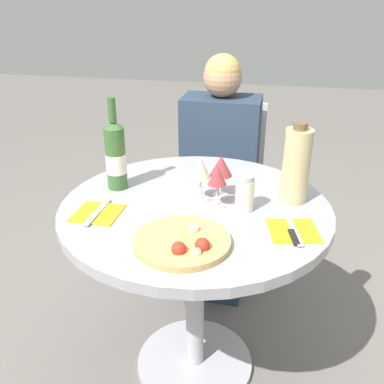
{
  "coord_description": "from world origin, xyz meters",
  "views": [
    {
      "loc": [
        0.27,
        -1.31,
        1.45
      ],
      "look_at": [
        0.01,
        -0.11,
        0.87
      ],
      "focal_mm": 40.0,
      "sensor_mm": 36.0,
      "label": 1
    }
  ],
  "objects_px": {
    "chair_behind_diner": "(221,190)",
    "tall_carafe": "(296,165)",
    "dining_table": "(195,240)",
    "wine_bottle": "(116,155)",
    "seated_diner": "(217,188)",
    "pizza_large": "(183,242)"
  },
  "relations": [
    {
      "from": "pizza_large",
      "to": "tall_carafe",
      "type": "distance_m",
      "value": 0.5
    },
    {
      "from": "dining_table",
      "to": "chair_behind_diner",
      "type": "xyz_separation_m",
      "value": [
        -0.02,
        0.83,
        -0.18
      ]
    },
    {
      "from": "pizza_large",
      "to": "tall_carafe",
      "type": "bearing_deg",
      "value": 49.96
    },
    {
      "from": "dining_table",
      "to": "wine_bottle",
      "type": "distance_m",
      "value": 0.43
    },
    {
      "from": "seated_diner",
      "to": "pizza_large",
      "type": "bearing_deg",
      "value": 92.64
    },
    {
      "from": "chair_behind_diner",
      "to": "pizza_large",
      "type": "relative_size",
      "value": 3.14
    },
    {
      "from": "seated_diner",
      "to": "tall_carafe",
      "type": "xyz_separation_m",
      "value": [
        0.36,
        -0.57,
        0.38
      ]
    },
    {
      "from": "dining_table",
      "to": "seated_diner",
      "type": "distance_m",
      "value": 0.68
    },
    {
      "from": "chair_behind_diner",
      "to": "tall_carafe",
      "type": "relative_size",
      "value": 3.17
    },
    {
      "from": "dining_table",
      "to": "seated_diner",
      "type": "height_order",
      "value": "seated_diner"
    },
    {
      "from": "chair_behind_diner",
      "to": "seated_diner",
      "type": "relative_size",
      "value": 0.77
    },
    {
      "from": "pizza_large",
      "to": "wine_bottle",
      "type": "height_order",
      "value": "wine_bottle"
    },
    {
      "from": "wine_bottle",
      "to": "seated_diner",
      "type": "bearing_deg",
      "value": 63.84
    },
    {
      "from": "pizza_large",
      "to": "tall_carafe",
      "type": "xyz_separation_m",
      "value": [
        0.31,
        0.37,
        0.12
      ]
    },
    {
      "from": "dining_table",
      "to": "chair_behind_diner",
      "type": "relative_size",
      "value": 1.05
    },
    {
      "from": "seated_diner",
      "to": "wine_bottle",
      "type": "relative_size",
      "value": 3.43
    },
    {
      "from": "wine_bottle",
      "to": "tall_carafe",
      "type": "bearing_deg",
      "value": 2.34
    },
    {
      "from": "seated_diner",
      "to": "wine_bottle",
      "type": "height_order",
      "value": "seated_diner"
    },
    {
      "from": "pizza_large",
      "to": "tall_carafe",
      "type": "relative_size",
      "value": 1.01
    },
    {
      "from": "dining_table",
      "to": "tall_carafe",
      "type": "bearing_deg",
      "value": 17.09
    },
    {
      "from": "pizza_large",
      "to": "seated_diner",
      "type": "bearing_deg",
      "value": 92.64
    },
    {
      "from": "wine_bottle",
      "to": "tall_carafe",
      "type": "relative_size",
      "value": 1.2
    }
  ]
}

